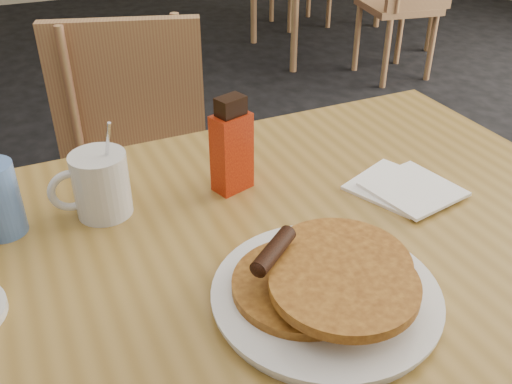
# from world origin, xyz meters

# --- Properties ---
(main_table) EXTENTS (1.37, 0.95, 0.75)m
(main_table) POSITION_xyz_m (-0.03, -0.06, 0.71)
(main_table) COLOR olive
(main_table) RESTS_ON floor
(chair_main_far) EXTENTS (0.50, 0.51, 0.90)m
(chair_main_far) POSITION_xyz_m (-0.04, 0.67, 0.54)
(chair_main_far) COLOR #A27C4C
(chair_main_far) RESTS_ON floor
(pancake_plate) EXTENTS (0.31, 0.31, 0.09)m
(pancake_plate) POSITION_xyz_m (0.03, -0.20, 0.77)
(pancake_plate) COLOR silver
(pancake_plate) RESTS_ON main_table
(coffee_mug) EXTENTS (0.13, 0.09, 0.17)m
(coffee_mug) POSITION_xyz_m (-0.21, 0.14, 0.81)
(coffee_mug) COLOR silver
(coffee_mug) RESTS_ON main_table
(syrup_bottle) EXTENTS (0.08, 0.06, 0.18)m
(syrup_bottle) POSITION_xyz_m (0.02, 0.13, 0.83)
(syrup_bottle) COLOR #760707
(syrup_bottle) RESTS_ON main_table
(napkin_stack) EXTENTS (0.20, 0.20, 0.01)m
(napkin_stack) POSITION_xyz_m (0.30, -0.00, 0.76)
(napkin_stack) COLOR white
(napkin_stack) RESTS_ON main_table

